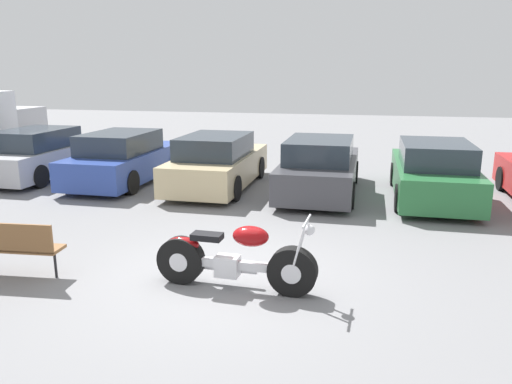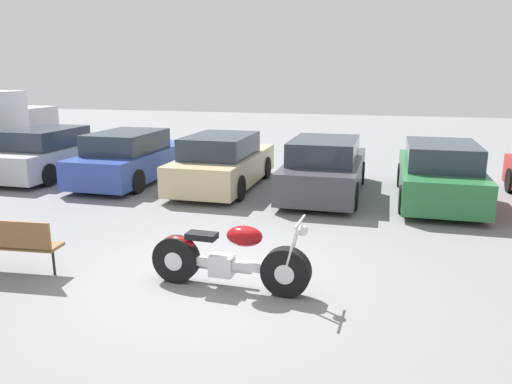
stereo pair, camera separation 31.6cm
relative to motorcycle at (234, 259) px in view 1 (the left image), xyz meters
The scene contains 8 objects.
ground_plane 0.63m from the motorcycle, 136.33° to the left, with size 60.00×60.00×0.00m, color slate.
motorcycle is the anchor object (origin of this frame).
parked_car_silver 9.88m from the motorcycle, 140.29° to the left, with size 1.85×4.41×1.43m.
parked_car_blue 7.86m from the motorcycle, 128.23° to the left, with size 1.85×4.41×1.43m.
parked_car_champagne 6.49m from the motorcycle, 109.11° to the left, with size 1.85×4.41×1.43m.
parked_car_dark_grey 6.07m from the motorcycle, 84.20° to the left, with size 1.85×4.41×1.43m.
parked_car_green 6.90m from the motorcycle, 60.92° to the left, with size 1.85×4.41×1.43m.
park_bench 3.41m from the motorcycle, behind, with size 1.55×0.53×0.89m.
Camera 1 is at (2.11, -6.75, 3.05)m, focal length 35.00 mm.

